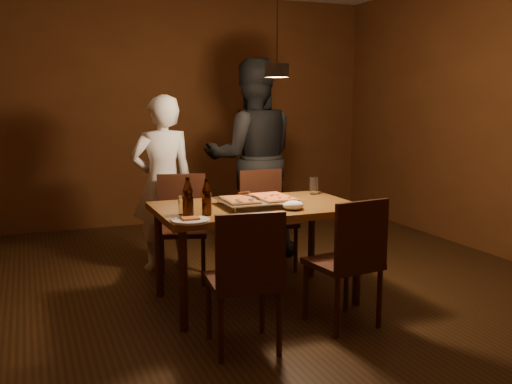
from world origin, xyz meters
name	(u,v)px	position (x,y,z in m)	size (l,w,h in m)	color
room_shell	(277,118)	(0.00, 0.00, 1.40)	(6.00, 6.00, 6.00)	#36200E
dining_table	(256,215)	(-0.18, -0.04, 0.68)	(1.50, 0.90, 0.75)	brown
chair_far_left	(182,217)	(-0.56, 0.75, 0.54)	(0.52, 0.52, 0.49)	#38190F
chair_far_right	(265,210)	(0.23, 0.76, 0.54)	(0.43, 0.43, 0.49)	#38190F
chair_near_left	(246,268)	(-0.58, -0.87, 0.54)	(0.46, 0.46, 0.49)	#38190F
chair_near_right	(351,251)	(0.20, -0.77, 0.54)	(0.47, 0.47, 0.49)	#38190F
pizza_tray	(257,202)	(-0.18, -0.06, 0.77)	(0.55, 0.45, 0.05)	silver
pizza_meat	(240,200)	(-0.33, -0.07, 0.81)	(0.22, 0.35, 0.02)	maroon
pizza_cheese	(273,197)	(-0.05, -0.06, 0.81)	(0.25, 0.40, 0.02)	gold
spatula	(255,197)	(-0.19, -0.04, 0.81)	(0.09, 0.24, 0.04)	silver
beer_bottle_a	(188,198)	(-0.79, -0.31, 0.89)	(0.07, 0.07, 0.28)	black
beer_bottle_b	(207,197)	(-0.64, -0.27, 0.88)	(0.07, 0.07, 0.25)	black
water_glass_left	(184,205)	(-0.78, -0.17, 0.81)	(0.08, 0.08, 0.13)	silver
water_glass_right	(314,186)	(0.45, 0.24, 0.82)	(0.07, 0.07, 0.14)	silver
plate_slice	(190,220)	(-0.80, -0.42, 0.76)	(0.26, 0.26, 0.03)	white
napkin	(293,205)	(0.00, -0.31, 0.78)	(0.16, 0.12, 0.07)	white
diner_white	(163,183)	(-0.65, 1.07, 0.79)	(0.58, 0.38, 1.58)	silver
diner_dark	(252,158)	(0.29, 1.24, 0.96)	(0.94, 0.73, 1.93)	black
pendant_lamp	(277,69)	(0.00, 0.00, 1.76)	(0.18, 0.18, 1.10)	black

